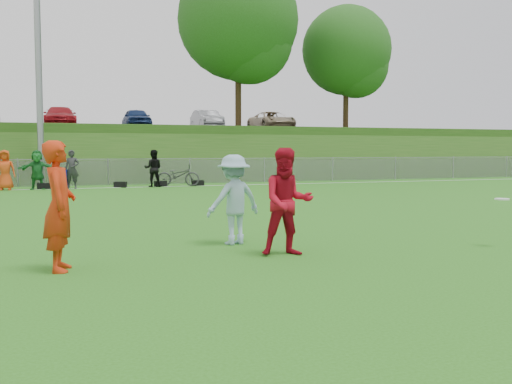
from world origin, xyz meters
name	(u,v)px	position (x,y,z in m)	size (l,w,h in m)	color
ground	(226,264)	(0.00, 0.00, 0.00)	(120.00, 120.00, 0.00)	#296715
sideline_far	(112,188)	(0.00, 18.00, 0.01)	(60.00, 0.10, 0.01)	white
fence	(108,172)	(0.00, 20.00, 0.65)	(58.00, 0.06, 1.30)	gray
light_pole	(38,42)	(-3.00, 20.80, 6.71)	(1.20, 0.40, 12.15)	gray
berm	(93,153)	(0.00, 31.00, 1.50)	(120.00, 18.00, 3.00)	#245317
parking_lot	(91,130)	(0.00, 33.00, 3.05)	(120.00, 12.00, 0.10)	black
tree_green_near	(241,25)	(8.16, 24.42, 9.03)	(7.14, 7.14, 9.95)	black
tree_green_far	(349,55)	(16.16, 25.92, 7.96)	(5.88, 5.88, 8.19)	black
car_row	(73,118)	(-1.17, 32.00, 3.82)	(32.04, 5.18, 1.44)	silver
spectator_row	(50,170)	(-2.59, 18.00, 0.85)	(8.77, 0.83, 1.69)	red
gear_bags	(132,184)	(0.91, 18.10, 0.13)	(7.39, 0.46, 0.26)	black
player_red_left	(59,206)	(-2.34, 0.32, 0.92)	(0.67, 0.44, 1.84)	red
player_red_center	(287,202)	(1.14, 0.35, 0.87)	(0.85, 0.66, 1.74)	#AA0B1D
player_blue	(234,200)	(0.64, 1.68, 0.81)	(1.05, 0.60, 1.62)	#8EB5C5
frisbee	(502,199)	(5.00, -0.16, 0.84)	(0.25, 0.25, 0.02)	white
recycling_bin	(61,179)	(-2.15, 18.11, 0.41)	(0.55, 0.55, 0.83)	#0D1E96
bicycle	(178,175)	(3.00, 18.04, 0.51)	(0.68, 1.95, 1.03)	#2E2E31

